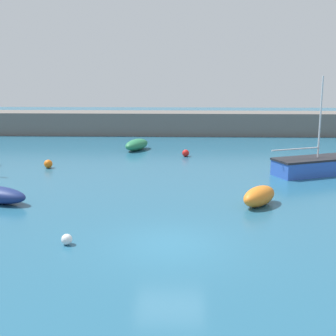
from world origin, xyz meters
The scene contains 8 objects.
ground_plane centered at (0.00, 0.00, -0.10)m, with size 120.00×120.00×0.20m, color #235B7A.
harbor_breakwater centered at (0.00, 28.65, 1.05)m, with size 59.30×3.48×2.10m, color #66605B.
open_tender_yellow centered at (-3.10, 19.53, 0.43)m, with size 2.19×3.04×0.85m.
sailboat_tall_mast centered at (8.39, 11.59, 0.52)m, with size 5.79×3.73×5.73m.
dinghy_near_pier centered at (3.93, 4.92, 0.45)m, with size 2.17×2.41×0.90m.
mooring_buoy_white centered at (-3.66, -0.17, 0.20)m, with size 0.39×0.39×0.39m, color white.
mooring_buoy_orange centered at (-8.02, 12.79, 0.26)m, with size 0.53×0.53×0.53m, color orange.
mooring_buoy_red centered at (0.64, 17.00, 0.25)m, with size 0.50×0.50×0.50m, color red.
Camera 1 is at (0.43, -15.73, 6.14)m, focal length 50.00 mm.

